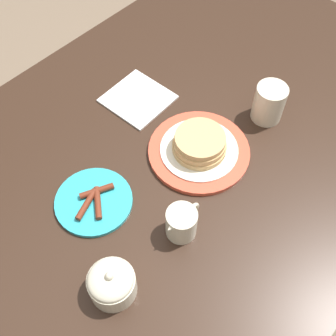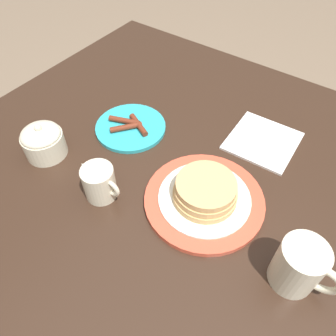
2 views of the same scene
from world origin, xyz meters
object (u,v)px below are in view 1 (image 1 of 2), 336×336
pancake_plate (199,147)px  creamer_pitcher (181,223)px  side_plate_bacon (94,201)px  sugar_bowl (112,283)px  napkin (138,99)px  coffee_mug (270,102)px

pancake_plate → creamer_pitcher: 0.21m
pancake_plate → side_plate_bacon: 0.28m
sugar_bowl → napkin: 0.51m
pancake_plate → coffee_mug: size_ratio=2.21×
creamer_pitcher → sugar_bowl: size_ratio=1.07×
pancake_plate → sugar_bowl: 0.38m
sugar_bowl → coffee_mug: bearing=4.0°
sugar_bowl → napkin: bearing=39.5°
creamer_pitcher → napkin: creamer_pitcher is taller
pancake_plate → side_plate_bacon: size_ratio=1.41×
side_plate_bacon → creamer_pitcher: size_ratio=1.74×
coffee_mug → sugar_bowl: coffee_mug is taller
napkin → sugar_bowl: bearing=-140.5°
coffee_mug → creamer_pitcher: bearing=-172.1°
sugar_bowl → creamer_pitcher: bearing=-4.3°
side_plate_bacon → napkin: side_plate_bacon is taller
pancake_plate → creamer_pitcher: creamer_pitcher is taller
side_plate_bacon → creamer_pitcher: (0.08, -0.19, 0.03)m
sugar_bowl → side_plate_bacon: bearing=59.1°
pancake_plate → side_plate_bacon: pancake_plate is taller
pancake_plate → napkin: bearing=84.1°
pancake_plate → side_plate_bacon: (-0.26, 0.08, -0.01)m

